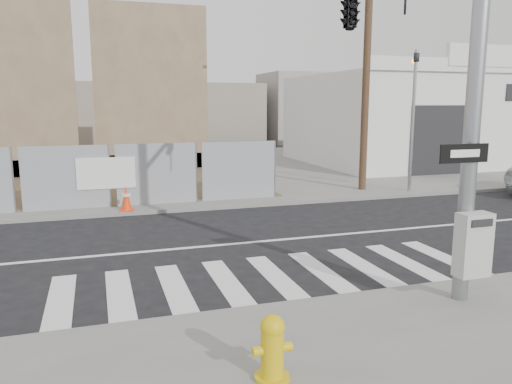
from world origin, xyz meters
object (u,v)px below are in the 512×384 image
object	(u,v)px
traffic_cone_d	(126,199)
signal_pole	(383,35)
fire_hydrant	(272,348)
auto_shop	(414,119)

from	to	relation	value
traffic_cone_d	signal_pole	bearing A→B (deg)	-51.67
signal_pole	fire_hydrant	size ratio (longest dim) A/B	8.60
auto_shop	traffic_cone_d	distance (m)	18.75
signal_pole	traffic_cone_d	distance (m)	9.06
auto_shop	traffic_cone_d	bearing A→B (deg)	-152.01
signal_pole	auto_shop	world-z (taller)	signal_pole
fire_hydrant	traffic_cone_d	world-z (taller)	fire_hydrant
fire_hydrant	traffic_cone_d	xyz separation A→B (m)	(-1.07, 10.42, -0.03)
auto_shop	traffic_cone_d	world-z (taller)	auto_shop
fire_hydrant	traffic_cone_d	bearing A→B (deg)	94.82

